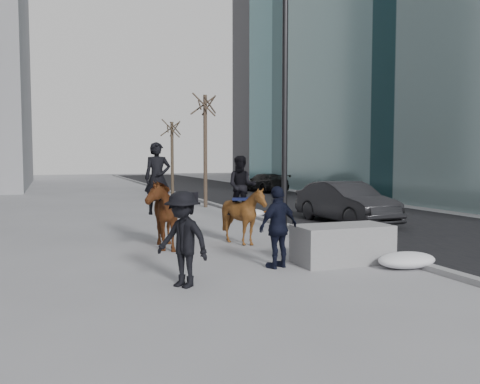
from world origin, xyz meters
name	(u,v)px	position (x,y,z in m)	size (l,w,h in m)	color
ground	(258,261)	(0.00, 0.00, 0.00)	(120.00, 120.00, 0.00)	gray
road	(316,208)	(7.00, 10.00, 0.01)	(8.00, 90.00, 0.01)	black
curb	(234,210)	(3.00, 10.00, 0.06)	(0.25, 90.00, 0.12)	gray
planter	(342,244)	(1.69, -0.81, 0.43)	(2.13, 1.06, 0.85)	gray
car_near	(346,202)	(5.45, 5.01, 0.74)	(1.57, 4.51, 1.48)	black
car_far	(264,183)	(9.04, 20.72, 0.62)	(1.75, 4.29, 1.25)	black
tree_near	(205,145)	(2.40, 12.25, 2.90)	(1.20, 1.20, 5.80)	#372920
tree_far	(172,155)	(2.40, 19.13, 2.46)	(1.20, 1.20, 4.91)	#362A1F
mounted_left	(159,209)	(-1.77, 2.48, 1.02)	(1.07, 2.17, 2.75)	#47280E
mounted_right	(243,209)	(0.46, 2.19, 0.96)	(1.73, 1.81, 2.40)	#47290E
feeder	(278,227)	(0.14, -0.77, 0.88)	(1.11, 1.01, 1.75)	black
camera_crew	(183,239)	(-2.16, -1.61, 0.89)	(1.19, 1.30, 1.75)	black
lamppost	(286,73)	(2.60, 4.07, 4.99)	(0.25, 0.84, 9.09)	black
snow_piles	(300,229)	(2.70, 3.22, 0.17)	(1.42, 10.23, 0.36)	silver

